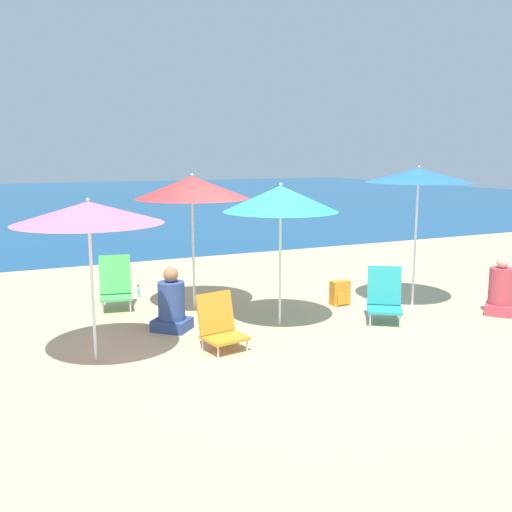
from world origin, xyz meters
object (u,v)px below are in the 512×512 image
Objects in this scene: beach_umbrella_blue at (419,176)px; water_bottle at (138,292)px; person_seated_near at (172,305)px; beach_chair_teal at (384,297)px; beach_umbrella_red at (192,188)px; person_seated_far at (500,291)px; beach_umbrella_pink at (88,213)px; beach_chair_orange at (220,324)px; beach_chair_green at (116,284)px; backpack_orange at (340,293)px; beach_umbrella_teal at (281,199)px.

beach_umbrella_blue is 10.10× the size of water_bottle.
beach_chair_teal is at bearing -63.60° from person_seated_near.
beach_umbrella_blue is at bearing -21.48° from beach_umbrella_red.
water_bottle is (-4.87, 3.41, -0.28)m from person_seated_far.
water_bottle is (-0.65, 1.11, -1.86)m from beach_umbrella_red.
beach_umbrella_red is at bearing 43.22° from beach_umbrella_pink.
person_seated_near is at bearing 33.60° from beach_umbrella_pink.
water_bottle is (-0.33, 3.06, -0.23)m from beach_chair_orange.
person_seated_far reaches higher than water_bottle.
person_seated_far reaches higher than beach_chair_orange.
beach_chair_teal is at bearing -151.89° from beach_umbrella_blue.
beach_umbrella_pink is 5.22m from beach_umbrella_blue.
person_seated_far is at bearing -48.27° from beach_umbrella_blue.
person_seated_near is (0.48, -1.50, -0.04)m from beach_chair_green.
water_bottle is at bearing 42.81° from person_seated_near.
beach_umbrella_pink is 4.85× the size of backpack_orange.
beach_umbrella_blue is 2.27m from backpack_orange.
beach_umbrella_red is at bearing 160.77° from backpack_orange.
beach_umbrella_pink is 4.51m from backpack_orange.
beach_umbrella_blue is (5.19, 0.42, 0.33)m from beach_umbrella_pink.
beach_umbrella_red is at bearing -156.49° from person_seated_far.
beach_umbrella_red is 5.35× the size of backpack_orange.
beach_chair_green is at bearing 179.55° from beach_chair_teal.
beach_chair_teal is (-0.99, -0.53, -1.75)m from beach_umbrella_blue.
beach_umbrella_blue is at bearing 62.17° from beach_chair_teal.
beach_chair_teal is 1.07m from backpack_orange.
person_seated_near is at bearing 174.71° from beach_umbrella_blue.
person_seated_far is (4.88, -1.36, 0.00)m from person_seated_near.
beach_chair_green is 3.67m from backpack_orange.
beach_umbrella_pink reaches higher than water_bottle.
beach_umbrella_pink is 2.31× the size of beach_chair_green.
beach_chair_green is at bearing -131.45° from water_bottle.
beach_umbrella_red reaches higher than beach_umbrella_pink.
water_bottle is (-3.00, 2.96, -0.28)m from beach_chair_teal.
person_seated_far reaches higher than beach_chair_green.
water_bottle is (0.49, 0.56, -0.31)m from beach_chair_green.
beach_chair_teal is (4.20, -0.11, -1.42)m from beach_umbrella_pink.
person_seated_near is (-0.66, -0.94, -1.58)m from beach_umbrella_red.
beach_umbrella_pink is 0.91× the size of beach_umbrella_red.
beach_chair_teal is 3.14m from person_seated_near.
beach_umbrella_pink reaches higher than person_seated_far.
beach_chair_green is 3.77× the size of water_bottle.
person_seated_far is (3.38, -0.94, -1.47)m from beach_umbrella_teal.
beach_umbrella_teal is 2.51m from beach_umbrella_blue.
beach_umbrella_blue reaches higher than backpack_orange.
person_seated_near reaches higher than beach_chair_teal.
backpack_orange is (2.27, -0.79, -1.75)m from beach_umbrella_red.
beach_chair_teal reaches higher than beach_chair_orange.
beach_chair_teal is at bearing -141.61° from person_seated_far.
backpack_orange is at bearing 128.66° from beach_chair_teal.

